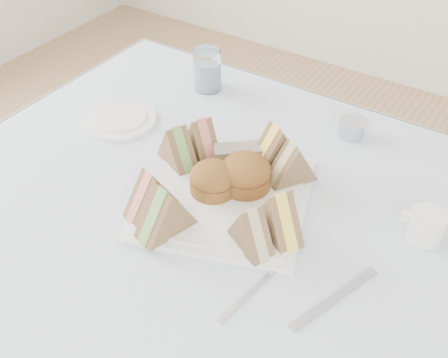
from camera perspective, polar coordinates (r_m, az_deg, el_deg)
The scene contains 20 objects.
table at distance 1.31m, azimuth -3.52°, elevation -15.38°, with size 0.90×0.90×0.74m, color brown.
tablecloth at distance 1.03m, azimuth -4.33°, elevation -3.36°, with size 1.02×1.02×0.01m, color silver.
serving_plate at distance 1.04m, azimuth 0.00°, elevation -1.86°, with size 0.31×0.31×0.01m, color white.
sandwich_fl_a at distance 0.98m, azimuth -7.40°, elevation -1.36°, with size 0.10×0.05×0.09m, color olive, non-canonical shape.
sandwich_fl_b at distance 0.95m, azimuth -6.00°, elevation -3.12°, with size 0.10×0.05×0.09m, color olive, non-canonical shape.
sandwich_fr_a at distance 0.94m, azimuth 5.57°, elevation -3.51°, with size 0.10×0.05×0.09m, color olive, non-canonical shape.
sandwich_fr_b at distance 0.92m, azimuth 2.76°, elevation -4.93°, with size 0.09×0.04×0.08m, color olive, non-canonical shape.
sandwich_bl_a at distance 1.09m, azimuth -4.79°, elevation 3.47°, with size 0.10×0.04×0.08m, color olive, non-canonical shape.
sandwich_bl_b at distance 1.11m, azimuth -2.28°, elevation 4.32°, with size 0.09×0.04×0.08m, color olive, non-canonical shape.
sandwich_br_a at distance 1.05m, azimuth 6.92°, elevation 1.75°, with size 0.10×0.05×0.09m, color olive, non-canonical shape.
sandwich_br_b at distance 1.09m, azimuth 5.23°, elevation 3.41°, with size 0.10×0.05×0.09m, color olive, non-canonical shape.
scone_left at distance 1.03m, azimuth -1.11°, elevation 0.01°, with size 0.09×0.09×0.06m, color brown.
scone_right at distance 1.04m, azimuth 2.20°, elevation 0.59°, with size 0.10×0.10×0.06m, color brown.
pastry_slice at distance 1.09m, azimuth 1.46°, elevation 2.33°, with size 0.09×0.04×0.04m, color tan.
side_plate at distance 1.27m, azimuth -10.47°, elevation 5.94°, with size 0.16×0.16×0.01m, color white.
water_glass at distance 1.35m, azimuth -1.72°, elevation 11.03°, with size 0.07×0.07×0.10m, color white.
tea_strainer at distance 1.23m, azimuth 12.87°, elevation 4.98°, with size 0.06×0.06×0.03m, color #AFB0C2.
knife at distance 0.90m, azimuth 11.19°, elevation -11.83°, with size 0.01×0.18×0.00m, color #AFB0C2.
fork at distance 0.90m, azimuth 2.92°, elevation -11.30°, with size 0.01×0.16×0.00m, color #AFB0C2.
creamer_jug at distance 1.02m, azimuth 19.90°, elevation -4.48°, with size 0.06×0.06×0.05m, color white.
Camera 1 is at (0.48, -0.58, 1.44)m, focal length 45.00 mm.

